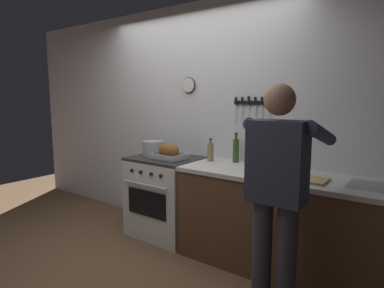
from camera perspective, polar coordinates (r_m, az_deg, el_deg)
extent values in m
plane|color=brown|center=(3.20, -13.65, -21.54)|extent=(8.00, 8.00, 0.00)
cube|color=silver|center=(3.79, 1.42, 4.09)|extent=(6.00, 0.10, 2.60)
cube|color=black|center=(3.39, 10.39, 7.05)|extent=(0.40, 0.02, 0.04)
cube|color=silver|center=(3.46, 7.56, 5.31)|extent=(0.01, 0.00, 0.18)
cube|color=black|center=(3.46, 7.60, 7.43)|extent=(0.02, 0.02, 0.08)
cube|color=silver|center=(3.43, 8.62, 5.10)|extent=(0.01, 0.00, 0.20)
cube|color=black|center=(3.42, 8.68, 7.40)|extent=(0.02, 0.02, 0.08)
cube|color=silver|center=(3.40, 9.72, 5.30)|extent=(0.01, 0.00, 0.17)
cube|color=black|center=(3.39, 9.77, 7.45)|extent=(0.02, 0.02, 0.09)
cube|color=silver|center=(3.36, 10.84, 5.66)|extent=(0.02, 0.00, 0.12)
cube|color=black|center=(3.36, 10.88, 7.35)|extent=(0.02, 0.02, 0.08)
cube|color=silver|center=(3.33, 11.95, 5.16)|extent=(0.01, 0.00, 0.17)
cube|color=black|center=(3.33, 12.02, 7.32)|extent=(0.02, 0.02, 0.08)
cube|color=silver|center=(3.31, 13.10, 4.89)|extent=(0.02, 0.00, 0.20)
cube|color=black|center=(3.30, 13.18, 7.44)|extent=(0.02, 0.02, 0.10)
cylinder|color=white|center=(3.79, -0.59, 10.18)|extent=(0.16, 0.02, 0.16)
torus|color=black|center=(3.79, -0.59, 10.18)|extent=(0.18, 0.02, 0.18)
cube|color=brown|center=(3.13, 16.26, -13.58)|extent=(2.00, 0.62, 0.86)
cube|color=silver|center=(2.99, 16.61, -5.55)|extent=(2.03, 0.65, 0.04)
cube|color=#B2B5B7|center=(2.88, 29.68, -7.58)|extent=(0.44, 0.36, 0.11)
cube|color=white|center=(3.81, -4.52, -9.20)|extent=(0.76, 0.62, 0.87)
cube|color=black|center=(3.58, -7.86, -10.15)|extent=(0.53, 0.01, 0.28)
cube|color=#2D2D2D|center=(3.70, -4.60, -2.54)|extent=(0.76, 0.62, 0.03)
cylinder|color=black|center=(3.63, -10.40, -4.53)|extent=(0.04, 0.02, 0.04)
cylinder|color=black|center=(3.54, -8.91, -4.83)|extent=(0.04, 0.02, 0.04)
cylinder|color=black|center=(3.44, -7.10, -5.20)|extent=(0.04, 0.02, 0.04)
cylinder|color=black|center=(3.35, -5.44, -5.53)|extent=(0.04, 0.02, 0.04)
cylinder|color=silver|center=(3.50, -8.26, -7.00)|extent=(0.61, 0.02, 0.02)
cylinder|color=#383842|center=(2.56, 11.98, -18.57)|extent=(0.14, 0.14, 0.86)
cylinder|color=#383842|center=(2.50, 15.97, -19.39)|extent=(0.14, 0.14, 0.86)
cube|color=#2D3347|center=(2.29, 14.56, -2.99)|extent=(0.38, 0.22, 0.56)
sphere|color=#9E755B|center=(2.25, 14.95, 7.43)|extent=(0.21, 0.21, 0.21)
cylinder|color=#2D3347|center=(2.57, 12.36, 2.34)|extent=(0.09, 0.55, 0.22)
cylinder|color=#2D3347|center=(2.43, 21.45, 1.63)|extent=(0.09, 0.55, 0.22)
cube|color=#B7B7BC|center=(3.57, -4.04, -2.58)|extent=(0.34, 0.25, 0.01)
cube|color=#B7B7BC|center=(3.47, -5.38, -2.35)|extent=(0.34, 0.01, 0.05)
cube|color=#B7B7BC|center=(3.66, -2.78, -1.77)|extent=(0.34, 0.01, 0.05)
cube|color=#B7B7BC|center=(3.67, -6.08, -1.76)|extent=(0.01, 0.25, 0.05)
cube|color=#B7B7BC|center=(3.46, -1.89, -2.35)|extent=(0.01, 0.25, 0.05)
ellipsoid|color=brown|center=(3.55, -4.05, -1.16)|extent=(0.25, 0.18, 0.17)
cylinder|color=#B7B7BC|center=(3.84, -6.75, -0.70)|extent=(0.24, 0.24, 0.16)
cube|color=tan|center=(2.85, 18.86, -5.71)|extent=(0.36, 0.24, 0.02)
cylinder|color=#997F4C|center=(3.46, 3.22, -1.47)|extent=(0.07, 0.07, 0.19)
cylinder|color=#997F4C|center=(3.44, 3.23, 0.39)|extent=(0.03, 0.03, 0.04)
cylinder|color=black|center=(3.44, 3.24, 0.84)|extent=(0.03, 0.03, 0.01)
cylinder|color=gold|center=(3.09, 15.77, -2.64)|extent=(0.07, 0.07, 0.22)
cylinder|color=gold|center=(3.07, 15.87, -0.22)|extent=(0.03, 0.03, 0.05)
cylinder|color=black|center=(3.07, 15.89, 0.34)|extent=(0.04, 0.04, 0.01)
cylinder|color=red|center=(3.01, 17.59, -3.99)|extent=(0.05, 0.05, 0.12)
cylinder|color=red|center=(3.00, 17.65, -2.67)|extent=(0.02, 0.02, 0.03)
cylinder|color=#197219|center=(2.99, 17.67, -2.29)|extent=(0.03, 0.03, 0.01)
cylinder|color=#385623|center=(3.42, 7.60, -1.16)|extent=(0.06, 0.06, 0.24)
cylinder|color=#385623|center=(3.40, 7.65, 1.27)|extent=(0.03, 0.03, 0.05)
cylinder|color=black|center=(3.40, 7.66, 1.83)|extent=(0.03, 0.03, 0.01)
cylinder|color=#47141E|center=(3.16, 13.35, -2.16)|extent=(0.07, 0.07, 0.23)
cylinder|color=#47141E|center=(3.14, 13.43, 0.39)|extent=(0.03, 0.03, 0.05)
cylinder|color=maroon|center=(3.14, 13.45, 0.98)|extent=(0.04, 0.04, 0.01)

